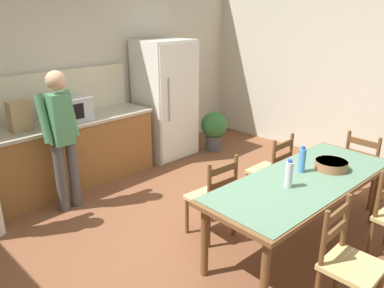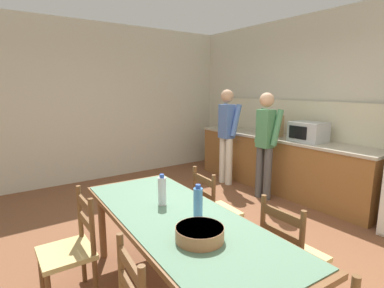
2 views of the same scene
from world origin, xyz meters
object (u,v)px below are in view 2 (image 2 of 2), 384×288
(bottle_near_centre, at_px, (162,191))
(chair_side_far_left, at_px, (214,211))
(dining_table, at_px, (179,225))
(chair_side_near_left, at_px, (71,250))
(person_at_counter, at_px, (265,140))
(chair_side_far_right, at_px, (290,256))
(bottle_off_centre, at_px, (198,203))
(microwave, at_px, (308,132))
(person_at_sink, at_px, (227,132))
(paper_bag, at_px, (275,126))
(serving_bowl, at_px, (200,233))

(bottle_near_centre, relative_size, chair_side_far_left, 0.30)
(dining_table, distance_m, chair_side_near_left, 0.91)
(person_at_counter, bearing_deg, chair_side_far_left, -155.25)
(dining_table, bearing_deg, chair_side_far_right, 52.19)
(chair_side_near_left, bearing_deg, chair_side_far_left, 87.94)
(bottle_off_centre, bearing_deg, microwave, 108.78)
(dining_table, xyz_separation_m, person_at_sink, (-2.13, 2.40, 0.28))
(dining_table, bearing_deg, microwave, 106.08)
(chair_side_far_right, bearing_deg, paper_bag, -46.38)
(chair_side_far_right, distance_m, person_at_counter, 2.48)
(chair_side_near_left, bearing_deg, paper_bag, 105.36)
(person_at_sink, xyz_separation_m, person_at_counter, (0.91, -0.02, -0.02))
(chair_side_far_right, bearing_deg, chair_side_far_left, -1.57)
(dining_table, relative_size, bottle_near_centre, 8.36)
(serving_bowl, distance_m, chair_side_near_left, 1.16)
(chair_side_far_left, bearing_deg, person_at_counter, -59.74)
(bottle_off_centre, bearing_deg, chair_side_far_right, 54.58)
(dining_table, bearing_deg, paper_bag, 116.85)
(bottle_off_centre, distance_m, serving_bowl, 0.33)
(bottle_near_centre, height_order, person_at_sink, person_at_sink)
(person_at_sink, bearing_deg, chair_side_near_left, -152.71)
(bottle_off_centre, xyz_separation_m, chair_side_near_left, (-0.65, -0.79, -0.43))
(paper_bag, xyz_separation_m, chair_side_near_left, (0.93, -3.58, -0.65))
(paper_bag, relative_size, dining_table, 0.16)
(microwave, height_order, chair_side_near_left, microwave)
(bottle_near_centre, distance_m, chair_side_far_right, 1.14)
(bottle_off_centre, distance_m, chair_side_far_right, 0.84)
(microwave, relative_size, chair_side_far_right, 0.55)
(microwave, distance_m, bottle_near_centre, 2.94)
(paper_bag, height_order, chair_side_near_left, paper_bag)
(microwave, bearing_deg, person_at_sink, -158.94)
(paper_bag, xyz_separation_m, chair_side_far_right, (2.00, -2.20, -0.65))
(serving_bowl, relative_size, person_at_counter, 0.19)
(dining_table, bearing_deg, person_at_counter, 117.12)
(bottle_near_centre, xyz_separation_m, bottle_off_centre, (0.39, 0.09, 0.00))
(chair_side_far_right, distance_m, person_at_sink, 3.21)
(bottle_off_centre, bearing_deg, person_at_sink, 134.34)
(chair_side_far_left, height_order, person_at_counter, person_at_counter)
(bottle_off_centre, relative_size, chair_side_far_left, 0.30)
(paper_bag, distance_m, person_at_counter, 0.59)
(chair_side_far_right, bearing_deg, person_at_sink, -31.30)
(bottle_off_centre, relative_size, chair_side_far_right, 0.30)
(paper_bag, height_order, bottle_near_centre, paper_bag)
(bottle_near_centre, height_order, chair_side_far_left, bottle_near_centre)
(dining_table, bearing_deg, chair_side_far_left, 122.00)
(serving_bowl, height_order, person_at_counter, person_at_counter)
(serving_bowl, bearing_deg, chair_side_far_right, 78.92)
(chair_side_far_right, bearing_deg, bottle_off_centre, 55.93)
(chair_side_far_right, bearing_deg, serving_bowl, 80.28)
(serving_bowl, relative_size, chair_side_far_left, 0.35)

